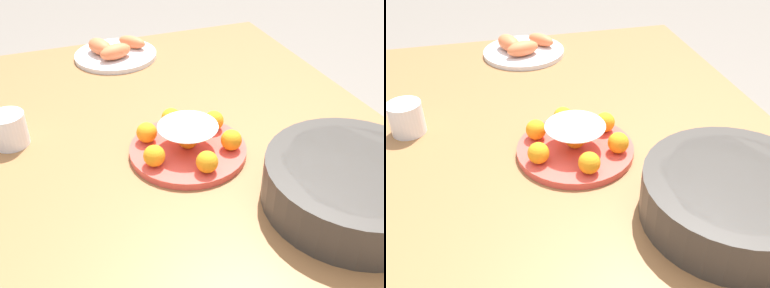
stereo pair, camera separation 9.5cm
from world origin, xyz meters
TOP-DOWN VIEW (x-y plane):
  - dining_table at (0.00, 0.00)m, footprint 1.52×1.02m
  - cake_plate at (-0.05, 0.00)m, footprint 0.26×0.26m
  - serving_bowl at (0.21, 0.23)m, footprint 0.33×0.33m
  - seafood_platter at (-0.61, -0.03)m, footprint 0.26×0.26m
  - cup_near at (-0.23, -0.36)m, footprint 0.08×0.08m

SIDE VIEW (x-z plane):
  - dining_table at x=0.00m, z-range 0.28..1.00m
  - seafood_platter at x=-0.61m, z-range 0.71..0.77m
  - cake_plate at x=-0.05m, z-range 0.71..0.79m
  - cup_near at x=-0.23m, z-range 0.72..0.80m
  - serving_bowl at x=0.21m, z-range 0.72..0.81m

